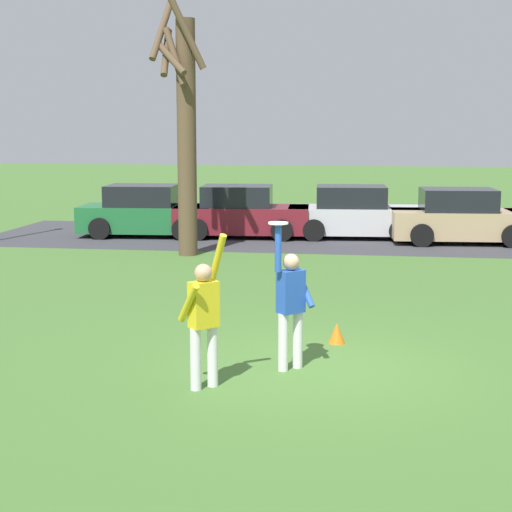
# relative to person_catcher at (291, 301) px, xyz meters

# --- Properties ---
(ground_plane) EXTENTS (120.00, 120.00, 0.00)m
(ground_plane) POSITION_rel_person_catcher_xyz_m (0.32, 0.17, -0.98)
(ground_plane) COLOR #426B2D
(person_catcher) EXTENTS (0.55, 0.56, 2.08)m
(person_catcher) POSITION_rel_person_catcher_xyz_m (0.00, 0.00, 0.00)
(person_catcher) COLOR silver
(person_catcher) RESTS_ON ground_plane
(person_defender) EXTENTS (0.65, 0.66, 2.05)m
(person_defender) POSITION_rel_person_catcher_xyz_m (-1.02, -1.00, -0.00)
(person_defender) COLOR silver
(person_defender) RESTS_ON ground_plane
(frisbee_disc) EXTENTS (0.27, 0.27, 0.02)m
(frisbee_disc) POSITION_rel_person_catcher_xyz_m (-0.16, -0.16, 1.11)
(frisbee_disc) COLOR white
(frisbee_disc) RESTS_ON person_catcher
(parked_car_green) EXTENTS (4.22, 2.27, 1.59)m
(parked_car_green) POSITION_rel_person_catcher_xyz_m (-5.99, 13.44, -0.25)
(parked_car_green) COLOR #1E6633
(parked_car_green) RESTS_ON ground_plane
(parked_car_maroon) EXTENTS (4.22, 2.27, 1.59)m
(parked_car_maroon) POSITION_rel_person_catcher_xyz_m (-3.03, 13.66, -0.25)
(parked_car_maroon) COLOR maroon
(parked_car_maroon) RESTS_ON ground_plane
(parked_car_silver) EXTENTS (4.22, 2.27, 1.59)m
(parked_car_silver) POSITION_rel_person_catcher_xyz_m (0.45, 14.01, -0.25)
(parked_car_silver) COLOR #BCBCC1
(parked_car_silver) RESTS_ON ground_plane
(parked_car_tan) EXTENTS (4.22, 2.27, 1.59)m
(parked_car_tan) POSITION_rel_person_catcher_xyz_m (3.58, 13.33, -0.25)
(parked_car_tan) COLOR tan
(parked_car_tan) RESTS_ON ground_plane
(parking_strip) EXTENTS (25.60, 6.40, 0.01)m
(parking_strip) POSITION_rel_person_catcher_xyz_m (1.96, 13.72, -0.98)
(parking_strip) COLOR #38383D
(parking_strip) RESTS_ON ground_plane
(bare_tree_tall) EXTENTS (1.47, 1.62, 6.92)m
(bare_tree_tall) POSITION_rel_person_catcher_xyz_m (-3.85, 9.87, 2.43)
(bare_tree_tall) COLOR brown
(bare_tree_tall) RESTS_ON ground_plane
(field_cone_orange) EXTENTS (0.26, 0.26, 0.32)m
(field_cone_orange) POSITION_rel_person_catcher_xyz_m (0.57, 1.51, -0.82)
(field_cone_orange) COLOR orange
(field_cone_orange) RESTS_ON ground_plane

